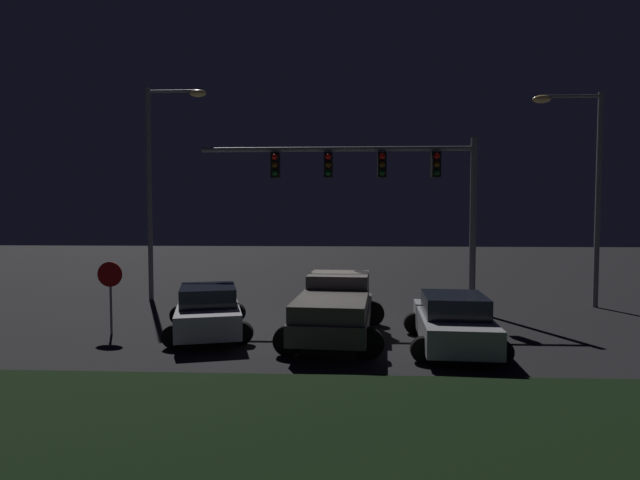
{
  "coord_description": "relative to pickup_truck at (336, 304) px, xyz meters",
  "views": [
    {
      "loc": [
        0.2,
        -16.58,
        3.69
      ],
      "look_at": [
        -0.66,
        1.84,
        2.72
      ],
      "focal_mm": 28.39,
      "sensor_mm": 36.0,
      "label": 1
    }
  ],
  "objects": [
    {
      "name": "traffic_signal_gantry",
      "position": [
        1.68,
        4.17,
        4.03
      ],
      "size": [
        10.32,
        0.56,
        6.5
      ],
      "color": "slate",
      "rests_on": "ground_plane"
    },
    {
      "name": "grass_median",
      "position": [
        0.02,
        -6.18,
        -0.95
      ],
      "size": [
        21.33,
        4.75,
        0.1
      ],
      "primitive_type": "cube",
      "color": "black",
      "rests_on": "ground_plane"
    },
    {
      "name": "ground_plane",
      "position": [
        0.02,
        1.69,
        -1.0
      ],
      "size": [
        80.0,
        80.0,
        0.0
      ],
      "primitive_type": "plane",
      "color": "black"
    },
    {
      "name": "street_lamp_left",
      "position": [
        -7.54,
        6.26,
        4.57
      ],
      "size": [
        2.58,
        0.44,
        8.97
      ],
      "color": "slate",
      "rests_on": "ground_plane"
    },
    {
      "name": "stop_sign",
      "position": [
        -6.84,
        0.0,
        0.56
      ],
      "size": [
        0.76,
        0.08,
        2.23
      ],
      "color": "slate",
      "rests_on": "ground_plane"
    },
    {
      "name": "car_sedan",
      "position": [
        3.22,
        -1.06,
        -0.26
      ],
      "size": [
        2.67,
        4.51,
        1.51
      ],
      "rotation": [
        0.0,
        0.0,
        1.51
      ],
      "color": "#B7B7BC",
      "rests_on": "ground_plane"
    },
    {
      "name": "car_sedan_far",
      "position": [
        -3.9,
        0.2,
        -0.26
      ],
      "size": [
        3.2,
        4.72,
        1.51
      ],
      "rotation": [
        0.0,
        0.0,
        1.84
      ],
      "color": "silver",
      "rests_on": "ground_plane"
    },
    {
      "name": "street_lamp_right",
      "position": [
        9.6,
        5.34,
        4.26
      ],
      "size": [
        2.7,
        0.44,
        8.37
      ],
      "color": "slate",
      "rests_on": "ground_plane"
    },
    {
      "name": "pickup_truck",
      "position": [
        0.0,
        0.0,
        0.0
      ],
      "size": [
        3.17,
        5.54,
        1.8
      ],
      "rotation": [
        0.0,
        0.0,
        1.49
      ],
      "color": "#514C47",
      "rests_on": "ground_plane"
    }
  ]
}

